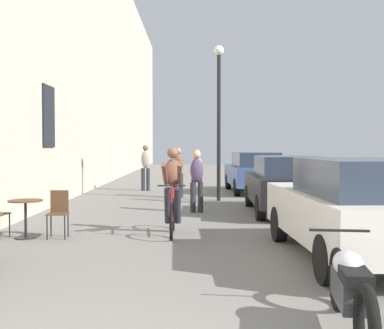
# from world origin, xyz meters

# --- Properties ---
(building_facade_left) EXTENTS (0.54, 68.00, 11.60)m
(building_facade_left) POSITION_xyz_m (-3.45, 14.00, 5.80)
(building_facade_left) COLOR #B7AD99
(building_facade_left) RESTS_ON ground_plane
(cafe_table_far) EXTENTS (0.64, 0.64, 0.72)m
(cafe_table_far) POSITION_xyz_m (-2.36, 6.45, 0.52)
(cafe_table_far) COLOR black
(cafe_table_far) RESTS_ON ground_plane
(cafe_chair_far_toward_street) EXTENTS (0.40, 0.40, 0.89)m
(cafe_chair_far_toward_street) POSITION_xyz_m (-1.76, 6.52, 0.52)
(cafe_chair_far_toward_street) COLOR black
(cafe_chair_far_toward_street) RESTS_ON ground_plane
(cyclist_on_bicycle) EXTENTS (0.52, 1.76, 1.74)m
(cyclist_on_bicycle) POSITION_xyz_m (0.39, 6.93, 0.81)
(cyclist_on_bicycle) COLOR black
(cyclist_on_bicycle) RESTS_ON ground_plane
(pedestrian_near) EXTENTS (0.35, 0.25, 1.62)m
(pedestrian_near) POSITION_xyz_m (0.90, 10.14, 0.91)
(pedestrian_near) COLOR #26262D
(pedestrian_near) RESTS_ON ground_plane
(pedestrian_mid) EXTENTS (0.36, 0.26, 1.64)m
(pedestrian_mid) POSITION_xyz_m (0.93, 12.48, 0.92)
(pedestrian_mid) COLOR #26262D
(pedestrian_mid) RESTS_ON ground_plane
(pedestrian_far) EXTENTS (0.36, 0.26, 1.68)m
(pedestrian_far) POSITION_xyz_m (0.31, 14.01, 0.95)
(pedestrian_far) COLOR #26262D
(pedestrian_far) RESTS_ON ground_plane
(pedestrian_furthest) EXTENTS (0.37, 0.28, 1.77)m
(pedestrian_furthest) POSITION_xyz_m (-1.03, 16.58, 1.00)
(pedestrian_furthest) COLOR #26262D
(pedestrian_furthest) RESTS_ON ground_plane
(street_lamp) EXTENTS (0.32, 0.32, 4.90)m
(street_lamp) POSITION_xyz_m (1.62, 12.98, 3.11)
(street_lamp) COLOR black
(street_lamp) RESTS_ON ground_plane
(parked_car_nearest) EXTENTS (1.97, 4.42, 1.55)m
(parked_car_nearest) POSITION_xyz_m (3.24, 4.62, 0.80)
(parked_car_nearest) COLOR beige
(parked_car_nearest) RESTS_ON ground_plane
(parked_car_second) EXTENTS (1.83, 4.20, 1.48)m
(parked_car_second) POSITION_xyz_m (3.18, 9.95, 0.77)
(parked_car_second) COLOR black
(parked_car_second) RESTS_ON ground_plane
(parked_car_third) EXTENTS (1.91, 4.29, 1.50)m
(parked_car_third) POSITION_xyz_m (3.08, 15.79, 0.78)
(parked_car_third) COLOR #384C84
(parked_car_third) RESTS_ON ground_plane
(parked_motorcycle) EXTENTS (0.62, 2.14, 0.92)m
(parked_motorcycle) POSITION_xyz_m (2.24, 1.63, 0.40)
(parked_motorcycle) COLOR black
(parked_motorcycle) RESTS_ON ground_plane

